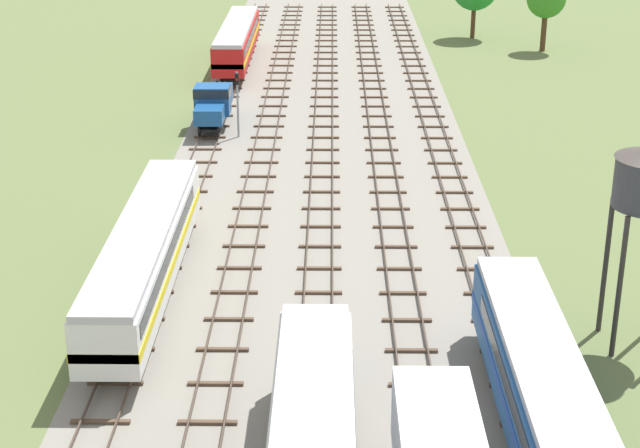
{
  "coord_description": "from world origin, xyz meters",
  "views": [
    {
      "loc": [
        0.62,
        -12.13,
        22.56
      ],
      "look_at": [
        0.0,
        40.35,
        1.5
      ],
      "focal_mm": 56.96,
      "sensor_mm": 36.0,
      "label": 1
    }
  ],
  "objects_px": {
    "diesel_railcar_centre_right_mid": "(548,404)",
    "diesel_railcar_far_left_farther": "(237,39)",
    "diesel_railcar_far_left_midfar": "(145,252)",
    "shunter_loco_far_left_far": "(213,102)",
    "signal_post_nearest": "(237,96)"
  },
  "relations": [
    {
      "from": "diesel_railcar_far_left_midfar",
      "to": "shunter_loco_far_left_far",
      "type": "height_order",
      "value": "diesel_railcar_far_left_midfar"
    },
    {
      "from": "diesel_railcar_centre_right_mid",
      "to": "diesel_railcar_far_left_farther",
      "type": "distance_m",
      "value": 67.96
    },
    {
      "from": "diesel_railcar_centre_right_mid",
      "to": "shunter_loco_far_left_far",
      "type": "height_order",
      "value": "diesel_railcar_centre_right_mid"
    },
    {
      "from": "shunter_loco_far_left_far",
      "to": "signal_post_nearest",
      "type": "bearing_deg",
      "value": -52.47
    },
    {
      "from": "diesel_railcar_centre_right_mid",
      "to": "diesel_railcar_far_left_farther",
      "type": "relative_size",
      "value": 1.0
    },
    {
      "from": "diesel_railcar_centre_right_mid",
      "to": "diesel_railcar_far_left_farther",
      "type": "bearing_deg",
      "value": 104.66
    },
    {
      "from": "diesel_railcar_far_left_farther",
      "to": "signal_post_nearest",
      "type": "height_order",
      "value": "signal_post_nearest"
    },
    {
      "from": "diesel_railcar_far_left_farther",
      "to": "shunter_loco_far_left_far",
      "type": "bearing_deg",
      "value": -90.0
    },
    {
      "from": "shunter_loco_far_left_far",
      "to": "signal_post_nearest",
      "type": "relative_size",
      "value": 1.68
    },
    {
      "from": "diesel_railcar_far_left_midfar",
      "to": "diesel_railcar_centre_right_mid",
      "type": "bearing_deg",
      "value": -38.81
    },
    {
      "from": "signal_post_nearest",
      "to": "diesel_railcar_far_left_midfar",
      "type": "bearing_deg",
      "value": -94.39
    },
    {
      "from": "diesel_railcar_far_left_farther",
      "to": "signal_post_nearest",
      "type": "bearing_deg",
      "value": -84.87
    },
    {
      "from": "shunter_loco_far_left_far",
      "to": "diesel_railcar_far_left_farther",
      "type": "relative_size",
      "value": 0.41
    },
    {
      "from": "diesel_railcar_centre_right_mid",
      "to": "diesel_railcar_far_left_midfar",
      "type": "xyz_separation_m",
      "value": [
        -17.2,
        13.83,
        0.0
      ]
    },
    {
      "from": "diesel_railcar_centre_right_mid",
      "to": "signal_post_nearest",
      "type": "height_order",
      "value": "signal_post_nearest"
    }
  ]
}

